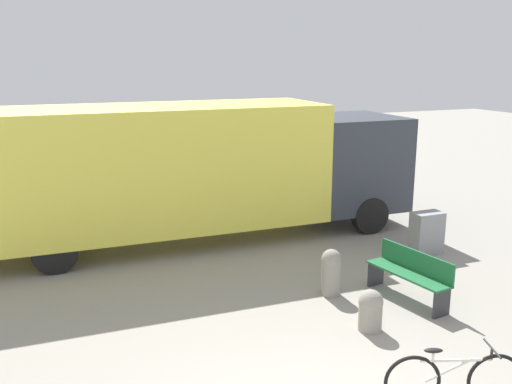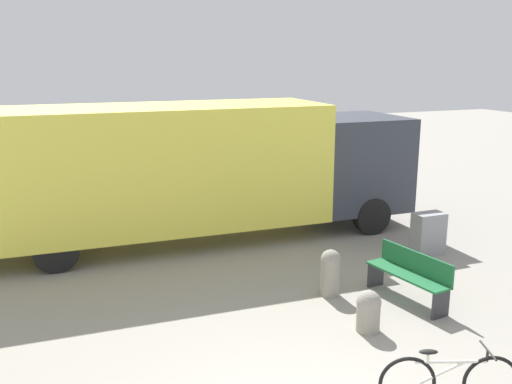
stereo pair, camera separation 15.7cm
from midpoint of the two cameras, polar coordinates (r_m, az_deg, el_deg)
delivery_truck at (r=12.44m, az=-6.66°, el=2.53°), size 9.77×2.56×2.98m
park_bench at (r=9.90m, az=14.74°, el=-7.83°), size 0.63×1.62×0.83m
bicycle_far at (r=7.26m, az=18.53°, el=-17.33°), size 1.55×0.66×0.75m
bollard_near_bench at (r=8.76m, az=10.87°, el=-11.45°), size 0.37×0.37×0.64m
bollard_far_bench at (r=9.84m, az=7.06°, el=-7.78°), size 0.34×0.34×0.81m
utility_box at (r=12.26m, az=16.34°, el=-3.94°), size 0.64×0.38×0.87m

